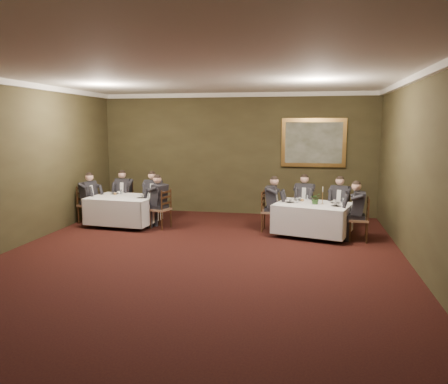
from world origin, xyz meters
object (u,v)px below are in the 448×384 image
(table_second, at_px, (124,209))
(chair_sec_endleft, at_px, (88,213))
(chair_sec_endright, at_px, (161,217))
(chair_main_backleft, at_px, (304,215))
(chair_main_backright, at_px, (339,219))
(diner_main_backleft, at_px, (304,207))
(diner_main_endleft, at_px, (271,210))
(table_main, at_px, (313,217))
(centerpiece, at_px, (316,198))
(chair_sec_backleft, at_px, (125,208))
(diner_sec_backright, at_px, (153,202))
(diner_sec_endleft, at_px, (88,204))
(chair_main_endright, at_px, (359,228))
(diner_main_backright, at_px, (340,210))
(diner_sec_endright, at_px, (160,208))
(candlestick, at_px, (322,197))
(diner_main_endright, at_px, (359,218))
(diner_sec_backleft, at_px, (124,200))
(chair_sec_backright, at_px, (154,210))
(chair_main_endleft, at_px, (270,220))
(painting, at_px, (314,143))

(table_second, relative_size, chair_sec_endleft, 1.77)
(chair_sec_endright, bearing_deg, chair_main_backleft, -57.81)
(chair_main_backright, bearing_deg, chair_sec_endleft, 21.08)
(diner_main_backleft, height_order, diner_main_endleft, same)
(table_main, height_order, chair_main_backright, chair_main_backright)
(table_main, bearing_deg, centerpiece, -42.04)
(chair_sec_backleft, relative_size, chair_sec_endright, 1.00)
(diner_main_backleft, height_order, chair_sec_endleft, diner_main_backleft)
(diner_sec_backright, distance_m, diner_sec_endleft, 1.71)
(chair_main_backright, bearing_deg, diner_sec_endleft, 21.11)
(table_main, bearing_deg, chair_main_endright, -15.44)
(table_main, bearing_deg, chair_main_backright, 46.84)
(chair_sec_endright, distance_m, chair_sec_endleft, 2.10)
(diner_main_backright, bearing_deg, chair_main_backleft, 0.84)
(diner_sec_endright, xyz_separation_m, candlestick, (3.98, -0.04, 0.41))
(diner_main_backright, xyz_separation_m, diner_main_endright, (0.35, -0.98, 0.00))
(diner_main_backleft, xyz_separation_m, chair_sec_endright, (-3.55, -0.88, -0.23))
(diner_main_endleft, bearing_deg, chair_main_backright, 107.37)
(diner_main_endright, bearing_deg, diner_main_backright, 23.86)
(diner_sec_endright, distance_m, centerpiece, 3.84)
(diner_sec_backleft, bearing_deg, chair_sec_backright, 173.50)
(table_main, height_order, chair_sec_endleft, chair_sec_endleft)
(diner_sec_endleft, bearing_deg, centerpiece, 104.94)
(diner_sec_endleft, bearing_deg, diner_main_backright, 111.81)
(table_main, height_order, diner_main_endleft, diner_main_endleft)
(diner_sec_endleft, bearing_deg, diner_main_endleft, 108.23)
(diner_sec_backright, relative_size, diner_sec_endright, 1.00)
(chair_sec_backright, bearing_deg, diner_sec_backleft, -13.00)
(diner_sec_endleft, bearing_deg, chair_sec_endleft, -90.00)
(diner_sec_endright, bearing_deg, table_main, -72.86)
(chair_main_backright, distance_m, chair_main_endleft, 1.74)
(chair_sec_endleft, height_order, painting, painting)
(chair_sec_backleft, height_order, diner_sec_endright, diner_sec_endright)
(chair_sec_backright, relative_size, candlestick, 2.36)
(diner_sec_backright, bearing_deg, table_main, 159.06)
(diner_sec_endright, height_order, chair_sec_endleft, diner_sec_endright)
(chair_main_backleft, distance_m, painting, 2.26)
(chair_main_backleft, relative_size, chair_main_endleft, 1.00)
(chair_main_endright, relative_size, chair_sec_endleft, 1.00)
(diner_main_endleft, bearing_deg, chair_sec_endright, -82.27)
(diner_main_backright, bearing_deg, chair_sec_backright, 14.02)
(diner_main_backleft, xyz_separation_m, chair_sec_backright, (-4.07, 0.03, -0.23))
(table_second, bearing_deg, diner_sec_endleft, 174.63)
(diner_sec_backleft, distance_m, candlestick, 5.49)
(diner_main_backleft, height_order, diner_sec_endright, same)
(table_main, height_order, diner_sec_backleft, diner_sec_backleft)
(table_second, bearing_deg, diner_main_endleft, 1.86)
(chair_main_endleft, bearing_deg, diner_main_endleft, 90.00)
(table_second, bearing_deg, diner_main_backleft, 9.63)
(chair_main_backright, distance_m, diner_main_endright, 1.07)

